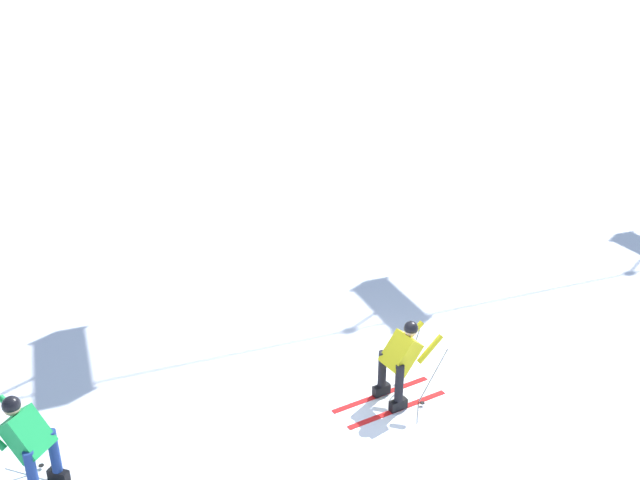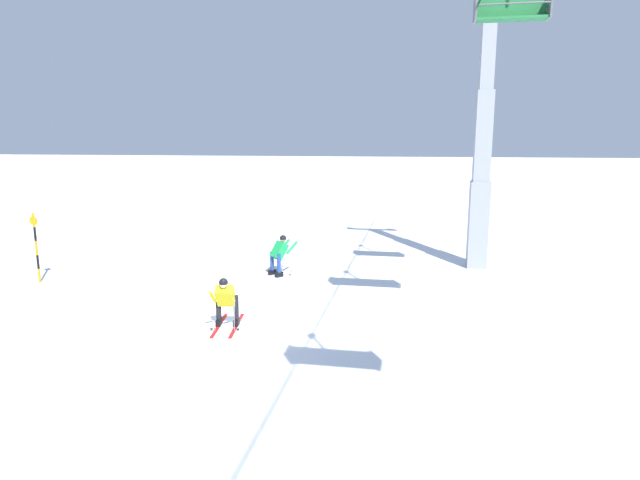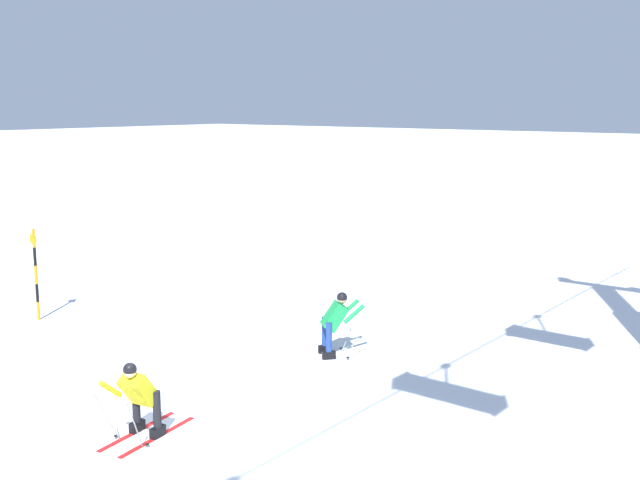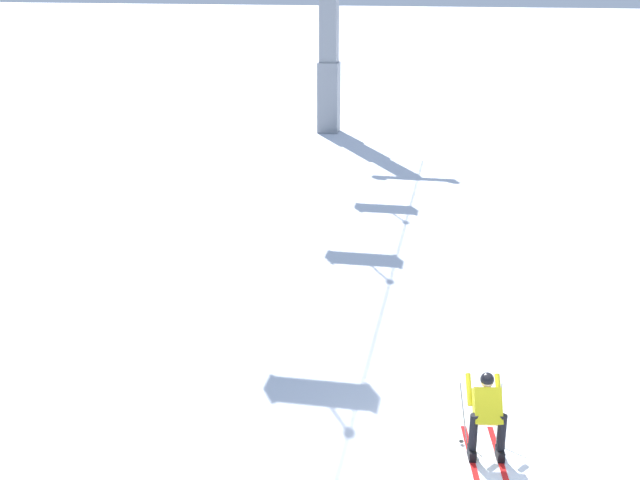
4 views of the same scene
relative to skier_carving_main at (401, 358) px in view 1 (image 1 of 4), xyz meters
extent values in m
plane|color=white|center=(-0.38, -0.10, -0.73)|extent=(260.00, 260.00, 0.00)
cube|color=red|center=(-0.20, 0.19, -0.73)|extent=(1.74, 0.36, 0.01)
cube|color=black|center=(-0.20, 0.19, -0.64)|extent=(0.29, 0.15, 0.16)
cylinder|color=black|center=(-0.20, 0.19, -0.26)|extent=(0.13, 0.13, 0.60)
cube|color=red|center=(-0.14, -0.24, -0.73)|extent=(1.74, 0.36, 0.01)
cube|color=black|center=(-0.14, -0.24, -0.64)|extent=(0.29, 0.15, 0.16)
cylinder|color=black|center=(-0.14, -0.24, -0.26)|extent=(0.13, 0.13, 0.60)
cube|color=gold|center=(0.00, 0.00, 0.09)|extent=(0.60, 0.50, 0.60)
sphere|color=beige|center=(0.16, 0.03, 0.43)|extent=(0.20, 0.20, 0.20)
sphere|color=black|center=(0.16, 0.03, 0.47)|extent=(0.22, 0.22, 0.22)
cylinder|color=gold|center=(0.32, 0.28, 0.17)|extent=(0.46, 0.15, 0.40)
cylinder|color=gray|center=(0.33, 0.33, -0.35)|extent=(0.46, 0.21, 1.01)
cylinder|color=black|center=(0.15, 0.35, -0.68)|extent=(0.07, 0.07, 0.01)
cylinder|color=gold|center=(0.39, -0.17, 0.17)|extent=(0.46, 0.15, 0.40)
cylinder|color=gray|center=(0.42, -0.21, -0.35)|extent=(0.50, 0.07, 1.01)
cylinder|color=black|center=(0.25, -0.29, -0.68)|extent=(0.07, 0.07, 0.01)
cylinder|color=navy|center=(-5.18, -0.28, -0.25)|extent=(0.13, 0.13, 0.62)
cube|color=black|center=(-4.91, 0.03, -0.64)|extent=(0.28, 0.27, 0.16)
cylinder|color=navy|center=(-4.91, 0.03, -0.25)|extent=(0.13, 0.13, 0.62)
cube|color=green|center=(-5.17, -0.02, 0.13)|extent=(0.68, 0.67, 0.62)
sphere|color=tan|center=(-5.29, 0.09, 0.49)|extent=(0.21, 0.21, 0.21)
sphere|color=black|center=(-5.29, 0.09, 0.53)|extent=(0.22, 0.22, 0.22)
cylinder|color=green|center=(-5.29, 0.39, 0.22)|extent=(0.41, 0.37, 0.41)
cylinder|color=gray|center=(-5.29, 0.45, -0.33)|extent=(0.30, 0.41, 1.06)
cylinder|color=black|center=(-5.12, 0.37, -0.68)|extent=(0.07, 0.07, 0.01)
camera|label=1|loc=(-4.32, -7.68, 5.58)|focal=38.42mm
camera|label=2|loc=(11.63, 4.48, 3.81)|focal=29.57mm
camera|label=3|loc=(7.39, 9.41, 4.54)|focal=43.60mm
camera|label=4|loc=(-10.81, 0.58, 6.52)|focal=44.23mm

